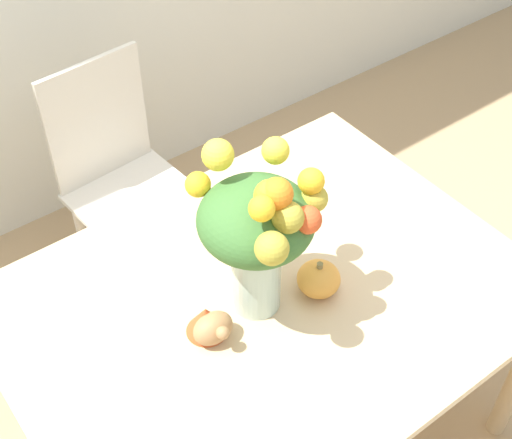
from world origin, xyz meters
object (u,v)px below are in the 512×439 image
at_px(pumpkin, 319,279).
at_px(dining_chair_near_window, 124,182).
at_px(turkey_figurine, 209,324).
at_px(flower_vase, 258,230).

height_order(pumpkin, dining_chair_near_window, dining_chair_near_window).
bearing_deg(dining_chair_near_window, turkey_figurine, -108.31).
bearing_deg(turkey_figurine, dining_chair_near_window, 76.23).
bearing_deg(flower_vase, dining_chair_near_window, 86.13).
xyz_separation_m(flower_vase, pumpkin, (0.16, -0.06, -0.23)).
relative_size(pumpkin, turkey_figurine, 0.81).
height_order(flower_vase, turkey_figurine, flower_vase).
distance_m(pumpkin, dining_chair_near_window, 1.02).
bearing_deg(pumpkin, flower_vase, 157.52).
bearing_deg(flower_vase, pumpkin, -22.48).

